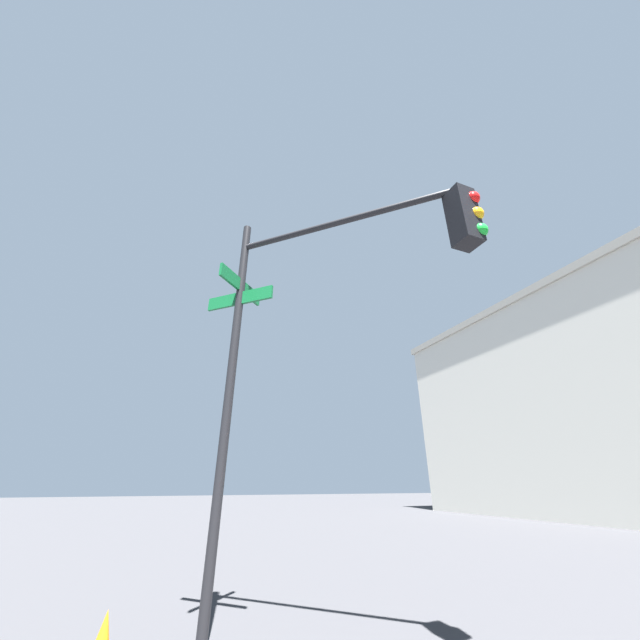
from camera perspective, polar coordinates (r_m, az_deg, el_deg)
The scene contains 2 objects.
traffic_signal_near at distance 4.60m, azimuth 2.45°, elevation 4.73°, with size 2.82×2.88×5.32m.
building_stucco at distance 28.47m, azimuth 41.08°, elevation -11.35°, with size 15.22×18.54×10.72m.
Camera 1 is at (-2.49, -7.93, 1.51)m, focal length 19.65 mm.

